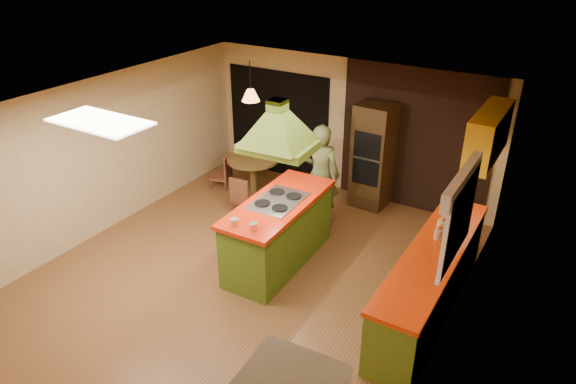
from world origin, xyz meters
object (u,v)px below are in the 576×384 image
Objects in this scene: dining_table at (253,169)px; canister_large at (447,219)px; wall_oven at (373,156)px; man at (321,175)px; kitchen_island at (279,232)px.

canister_large is at bearing -13.92° from dining_table.
wall_oven is 2.21m from dining_table.
wall_oven is at bearing -128.37° from man.
man is at bearing 90.38° from kitchen_island.
kitchen_island is 9.85× the size of canister_large.
kitchen_island is at bearing -97.14° from wall_oven.
man reaches higher than dining_table.
man is 1.63m from dining_table.
dining_table is 3.95m from canister_large.
wall_oven is (0.48, 1.03, 0.07)m from man.
wall_oven is at bearing 136.30° from canister_large.
kitchen_island reaches higher than dining_table.
man is 8.25× the size of canister_large.
wall_oven reaches higher than dining_table.
kitchen_island is 2.37m from canister_large.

